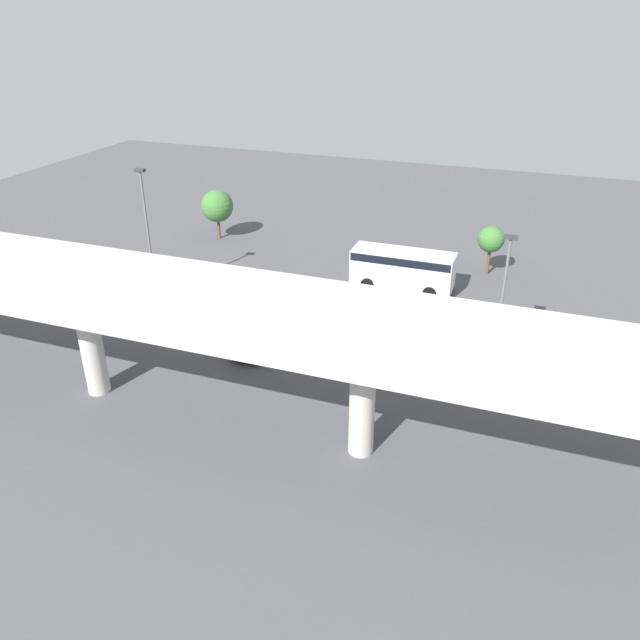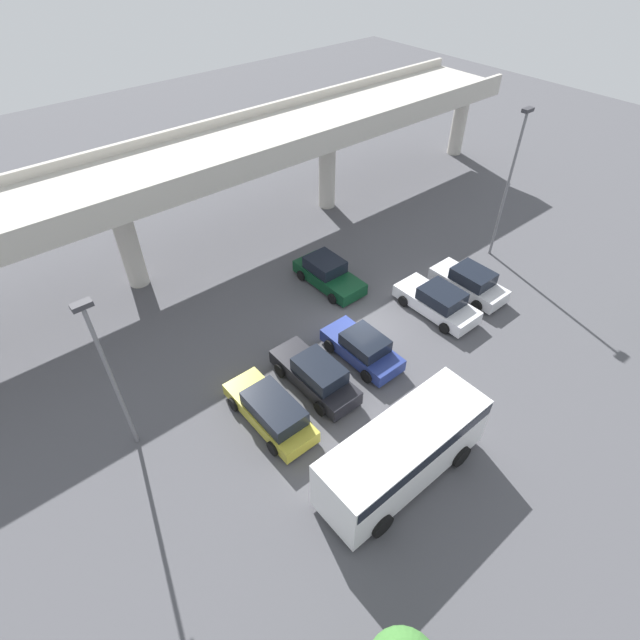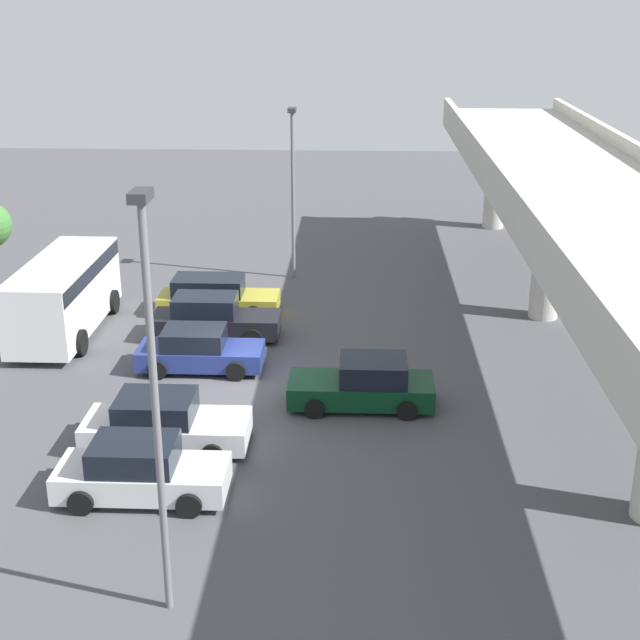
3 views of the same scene
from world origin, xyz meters
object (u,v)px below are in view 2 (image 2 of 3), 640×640
at_px(lamp_post_near_aisle, 510,177).
at_px(parked_car_1, 316,375).
at_px(parked_car_2, 362,348).
at_px(lamp_post_mid_lot, 108,369).
at_px(parked_car_4, 438,302).
at_px(parked_car_0, 271,411).
at_px(shuttle_bus, 403,450).
at_px(parked_car_3, 328,274).
at_px(parked_car_5, 469,282).

bearing_deg(lamp_post_near_aisle, parked_car_1, -174.53).
bearing_deg(parked_car_1, parked_car_2, -90.59).
bearing_deg(lamp_post_near_aisle, lamp_post_mid_lot, 177.59).
height_order(parked_car_1, lamp_post_mid_lot, lamp_post_mid_lot).
height_order(parked_car_2, parked_car_4, parked_car_4).
height_order(parked_car_0, shuttle_bus, shuttle_bus).
bearing_deg(parked_car_1, parked_car_3, -44.60).
relative_size(parked_car_0, lamp_post_near_aisle, 0.54).
distance_m(parked_car_5, lamp_post_near_aisle, 6.54).
bearing_deg(parked_car_4, parked_car_3, 27.06).
xyz_separation_m(parked_car_0, parked_car_4, (11.44, 0.27, -0.02)).
distance_m(parked_car_1, parked_car_5, 11.39).
xyz_separation_m(parked_car_3, lamp_post_near_aisle, (10.15, -4.23, 4.54)).
height_order(shuttle_bus, lamp_post_mid_lot, lamp_post_mid_lot).
distance_m(parked_car_3, shuttle_bus, 13.06).
distance_m(parked_car_1, parked_car_3, 8.06).
relative_size(parked_car_2, shuttle_bus, 0.59).
bearing_deg(lamp_post_mid_lot, parked_car_1, -17.70).
relative_size(parked_car_3, shuttle_bus, 0.63).
distance_m(parked_car_5, shuttle_bus, 13.10).
distance_m(parked_car_3, lamp_post_near_aisle, 11.90).
xyz_separation_m(parked_car_2, shuttle_bus, (-3.37, -5.76, 1.01)).
bearing_deg(parked_car_4, shuttle_bus, 122.35).
height_order(parked_car_0, lamp_post_mid_lot, lamp_post_mid_lot).
relative_size(parked_car_2, parked_car_3, 0.94).
distance_m(parked_car_4, shuttle_bus, 10.72).
distance_m(parked_car_0, parked_car_5, 14.20).
relative_size(parked_car_5, lamp_post_near_aisle, 0.49).
bearing_deg(parked_car_1, parked_car_0, 97.06).
relative_size(parked_car_0, parked_car_3, 1.06).
relative_size(parked_car_5, lamp_post_mid_lot, 0.58).
xyz_separation_m(parked_car_1, shuttle_bus, (-0.38, -5.79, 0.93)).
xyz_separation_m(parked_car_0, parked_car_1, (2.81, 0.35, 0.04)).
bearing_deg(shuttle_bus, parked_car_3, 62.35).
bearing_deg(parked_car_5, parked_car_2, 89.40).
xyz_separation_m(parked_car_5, lamp_post_mid_lot, (-19.27, 2.63, 3.81)).
distance_m(parked_car_2, parked_car_5, 8.40).
height_order(parked_car_3, lamp_post_mid_lot, lamp_post_mid_lot).
bearing_deg(lamp_post_mid_lot, lamp_post_near_aisle, -2.41).
height_order(parked_car_0, lamp_post_near_aisle, lamp_post_near_aisle).
relative_size(shuttle_bus, lamp_post_near_aisle, 0.80).
bearing_deg(parked_car_3, parked_car_0, -54.28).
relative_size(parked_car_4, parked_car_5, 1.07).
distance_m(parked_car_3, parked_car_4, 6.54).
xyz_separation_m(parked_car_1, parked_car_4, (8.64, -0.08, -0.06)).
distance_m(parked_car_0, parked_car_4, 11.45).
xyz_separation_m(parked_car_3, parked_car_5, (5.73, -5.86, 0.01)).
height_order(parked_car_1, parked_car_3, parked_car_1).
bearing_deg(parked_car_5, parked_car_3, 44.36).
bearing_deg(parked_car_5, parked_car_1, 89.40).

